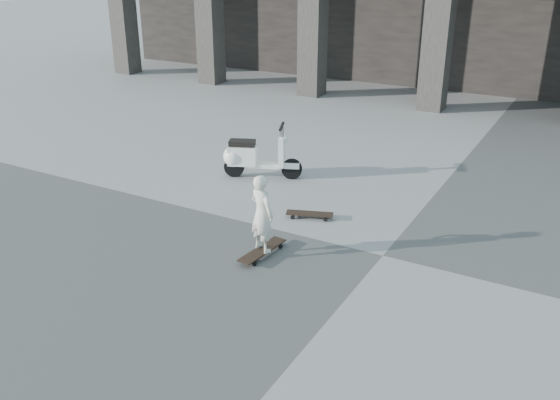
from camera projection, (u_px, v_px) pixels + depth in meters
The scene contains 5 objects.
ground at pixel (383, 256), 8.22m from camera, with size 90.00×90.00×0.00m, color #474745.
longboard at pixel (262, 251), 8.20m from camera, with size 0.28×0.90×0.09m.
skateboard_spare at pixel (310, 214), 9.35m from camera, with size 0.76×0.43×0.09m.
child at pixel (262, 213), 7.98m from camera, with size 0.40×0.26×1.10m, color beige.
scooter at pixel (249, 156), 10.94m from camera, with size 1.39×0.78×1.02m.
Camera 1 is at (2.32, -7.05, 3.89)m, focal length 38.00 mm.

